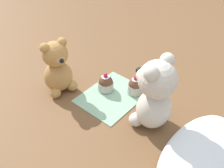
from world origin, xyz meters
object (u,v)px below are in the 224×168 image
Objects in this scene: teddy_bear_cream at (155,94)px; cupcake_near_cream_bear at (135,86)px; teddy_bear_tan at (58,68)px; cupcake_near_tan_bear at (106,83)px.

cupcake_near_cream_bear is (-0.08, -0.12, -0.08)m from teddy_bear_cream.
teddy_bear_cream is 1.20× the size of teddy_bear_tan.
teddy_bear_tan is at bearing -51.57° from cupcake_near_tan_bear.
cupcake_near_cream_bear is at bearing -123.23° from teddy_bear_cream.
teddy_bear_tan is 2.78× the size of cupcake_near_cream_bear.
teddy_bear_cream is 0.17m from cupcake_near_cream_bear.
teddy_bear_cream reaches higher than cupcake_near_tan_bear.
cupcake_near_tan_bear is at bearing -96.90° from teddy_bear_cream.
cupcake_near_tan_bear is (-0.03, -0.21, -0.09)m from teddy_bear_cream.
cupcake_near_tan_bear is (-0.10, 0.13, -0.06)m from teddy_bear_tan.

